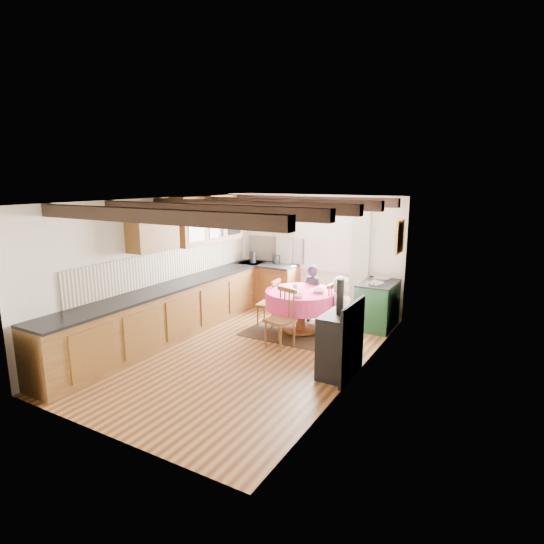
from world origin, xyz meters
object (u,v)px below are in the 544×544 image
Objects in this scene: chair_right at (341,312)px; aga_range at (378,304)px; cast_iron_stove at (339,328)px; child_far at (313,294)px; dining_table at (301,312)px; child_right at (340,308)px; cup at (295,287)px; chair_near at (280,318)px; chair_left at (268,302)px.

chair_right is 0.96m from aga_range.
child_far is at bearing 123.38° from cast_iron_stove.
child_right reaches higher than dining_table.
cast_iron_stove is (1.22, -1.32, 0.31)m from dining_table.
cup is (-0.12, 0.02, 0.43)m from dining_table.
chair_near is 1.11m from child_right.
chair_right is at bearing 109.42° from cast_iron_stove.
cup is at bearing 169.86° from dining_table.
child_far is at bearing 62.00° from chair_right.
aga_range is 1.21m from child_far.
cup is at bearing 99.33° from chair_right.
chair_left is 0.93× the size of aga_range.
chair_left is 1.43m from child_right.
aga_range is at bearing 40.54° from dining_table.
chair_left is 1.44m from chair_right.
dining_table is 0.62m from child_far.
cast_iron_stove reaches higher than dining_table.
chair_right is 0.07m from child_right.
aga_range is 2.29m from cast_iron_stove.
chair_left is at bearing 78.48° from child_right.
chair_left is at bearing 145.36° from chair_near.
chair_near is at bearing 156.78° from cast_iron_stove.
child_far is (-1.15, -0.36, 0.13)m from aga_range.
chair_near is 1.39m from child_far.
cup is (-0.86, -0.04, 0.34)m from chair_right.
aga_range is at bearing 92.77° from cast_iron_stove.
chair_near is 1.13m from chair_right.
dining_table is at bearing 80.01° from chair_left.
dining_table is at bearing 101.56° from chair_right.
cup is (-1.35, 1.34, 0.12)m from cast_iron_stove.
child_far reaches higher than child_right.
child_far is (0.67, 0.55, 0.12)m from chair_left.
aga_range is 0.69× the size of cast_iron_stove.
chair_right is 0.94m from child_far.
dining_table is 0.71m from chair_left.
chair_near is 0.71× the size of cast_iron_stove.
chair_near is 1.10× the size of chair_left.
chair_right is 0.69× the size of cast_iron_stove.
chair_left is at bearing 144.72° from cast_iron_stove.
cast_iron_stove is (0.49, -1.39, 0.21)m from chair_right.
dining_table is 0.74m from chair_right.
chair_left is at bearing 97.28° from chair_right.
chair_right is 1.49m from cast_iron_stove.
child_far is 1.02× the size of child_right.
child_far reaches higher than chair_near.
child_far is 10.76× the size of cup.
dining_table is at bearing -139.46° from aga_range.
chair_right is at bearing -36.11° from child_right.
cast_iron_stove is 13.19× the size of cup.
cast_iron_stove is (1.93, -1.36, 0.25)m from chair_left.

